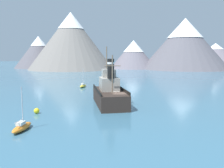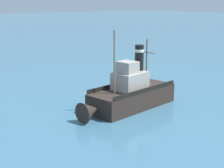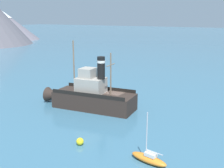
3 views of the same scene
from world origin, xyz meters
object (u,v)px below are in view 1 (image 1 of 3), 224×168
at_px(old_tugboat, 109,93).
at_px(sailboat_yellow, 83,86).
at_px(mooring_buoy, 37,111).
at_px(sailboat_orange, 22,127).

xyz_separation_m(old_tugboat, sailboat_yellow, (-5.53, 21.76, -1.40)).
bearing_deg(mooring_buoy, old_tugboat, 28.82).
relative_size(sailboat_orange, sailboat_yellow, 1.00).
relative_size(old_tugboat, sailboat_orange, 2.99).
relative_size(old_tugboat, mooring_buoy, 18.27).
relative_size(sailboat_orange, mooring_buoy, 6.10).
bearing_deg(old_tugboat, mooring_buoy, -151.18).
distance_m(sailboat_yellow, mooring_buoy, 28.22).
xyz_separation_m(sailboat_orange, mooring_buoy, (-0.22, 7.77, -0.03)).
bearing_deg(old_tugboat, sailboat_yellow, 104.27).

